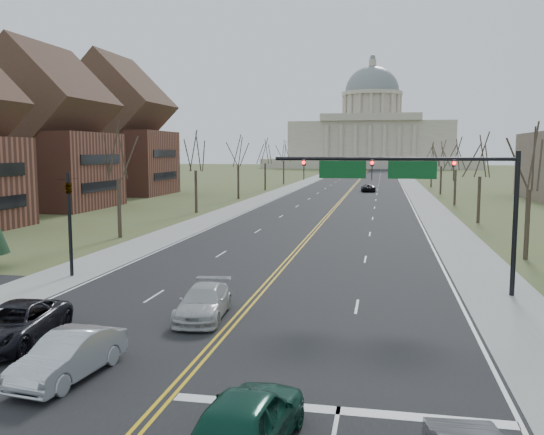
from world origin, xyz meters
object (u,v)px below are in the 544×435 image
at_px(car_sb_inner_lead, 69,355).
at_px(car_nb_inner_lead, 246,421).
at_px(car_sb_outer_lead, 14,324).
at_px(car_far_nb, 368,188).
at_px(car_sb_inner_second, 204,302).
at_px(car_far_sb, 348,175).
at_px(signal_left, 69,212).
at_px(signal_mast, 411,180).

bearing_deg(car_sb_inner_lead, car_nb_inner_lead, -21.01).
relative_size(car_sb_outer_lead, car_far_nb, 1.08).
relative_size(car_sb_inner_second, car_far_sb, 1.19).
xyz_separation_m(signal_left, car_far_sb, (7.91, 127.17, -3.03)).
distance_m(signal_mast, car_far_sb, 127.75).
bearing_deg(signal_mast, car_sb_outer_lead, -142.92).
distance_m(car_nb_inner_lead, car_sb_inner_second, 11.55).
height_order(car_nb_inner_lead, car_sb_inner_second, car_nb_inner_lead).
distance_m(signal_mast, car_nb_inner_lead, 18.47).
distance_m(car_sb_inner_lead, car_sb_outer_lead, 4.57).
distance_m(car_sb_inner_lead, car_far_nb, 88.03).
bearing_deg(car_nb_inner_lead, signal_mast, -98.75).
bearing_deg(car_far_nb, car_far_sb, -88.87).
bearing_deg(car_sb_inner_second, car_sb_outer_lead, -147.78).
bearing_deg(signal_mast, car_far_sb, 94.96).
bearing_deg(car_far_sb, car_sb_inner_lead, -96.36).
distance_m(car_sb_inner_second, car_far_nb, 80.73).
height_order(car_sb_outer_lead, car_far_sb, car_sb_outer_lead).
xyz_separation_m(signal_left, car_sb_outer_lead, (4.15, -11.18, -2.96)).
relative_size(car_sb_inner_second, car_far_nb, 0.96).
xyz_separation_m(car_sb_outer_lead, car_far_sb, (3.76, 138.35, -0.07)).
xyz_separation_m(signal_mast, car_sb_inner_second, (-8.87, -6.60, -5.06)).
bearing_deg(car_far_sb, car_sb_outer_lead, -97.92).
relative_size(signal_mast, signal_left, 2.02).
bearing_deg(car_sb_outer_lead, signal_left, 104.55).
bearing_deg(car_sb_outer_lead, car_far_nb, 77.01).
relative_size(signal_left, car_far_nb, 1.21).
bearing_deg(car_sb_outer_lead, car_nb_inner_lead, -36.13).
distance_m(car_nb_inner_lead, car_sb_outer_lead, 12.03).
xyz_separation_m(car_sb_inner_lead, car_far_nb, (6.95, 87.76, -0.04)).
distance_m(car_sb_outer_lead, car_far_sb, 138.40).
bearing_deg(car_far_nb, signal_mast, 86.84).
xyz_separation_m(car_sb_outer_lead, car_sb_inner_second, (5.92, 4.58, -0.06)).
bearing_deg(car_sb_inner_lead, signal_left, 126.57).
height_order(car_nb_inner_lead, car_far_nb, car_nb_inner_lead).
relative_size(car_sb_outer_lead, car_far_sb, 1.35).
xyz_separation_m(car_nb_inner_lead, car_far_sb, (-6.63, 144.42, -0.16)).
height_order(signal_left, car_sb_inner_lead, signal_left).
bearing_deg(car_nb_inner_lead, signal_left, -44.30).
bearing_deg(car_sb_inner_lead, car_sb_inner_second, 79.94).
distance_m(signal_mast, car_sb_inner_lead, 18.35).
bearing_deg(car_nb_inner_lead, car_sb_inner_lead, -22.13).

